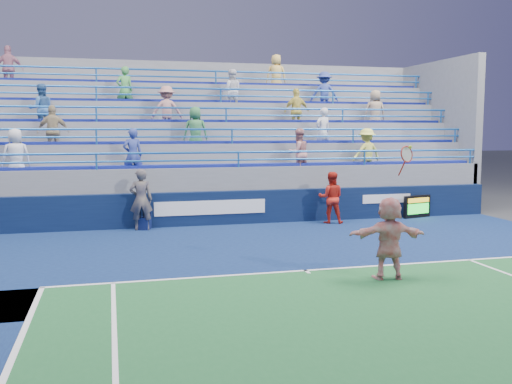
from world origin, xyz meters
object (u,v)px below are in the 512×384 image
object	(u,v)px
tennis_player	(389,238)
ball_girl	(331,198)
judge_chair	(143,222)
line_judge	(141,200)
serve_speed_board	(417,207)

from	to	relation	value
tennis_player	ball_girl	bearing A→B (deg)	77.82
judge_chair	line_judge	size ratio (longest dim) A/B	0.37
judge_chair	line_judge	bearing A→B (deg)	-114.70
serve_speed_board	ball_girl	bearing A→B (deg)	-174.79
serve_speed_board	tennis_player	bearing A→B (deg)	-123.87
serve_speed_board	line_judge	xyz separation A→B (m)	(-9.50, -0.11, 0.55)
judge_chair	serve_speed_board	bearing A→B (deg)	-0.13
line_judge	judge_chair	bearing A→B (deg)	-113.23
tennis_player	judge_chair	bearing A→B (deg)	122.39
serve_speed_board	judge_chair	size ratio (longest dim) A/B	1.61
serve_speed_board	line_judge	world-z (taller)	line_judge
judge_chair	line_judge	xyz separation A→B (m)	(-0.06, -0.13, 0.73)
serve_speed_board	judge_chair	xyz separation A→B (m)	(-9.44, 0.02, -0.17)
serve_speed_board	ball_girl	distance (m)	3.40
tennis_player	serve_speed_board	bearing A→B (deg)	56.13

